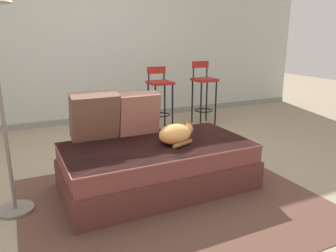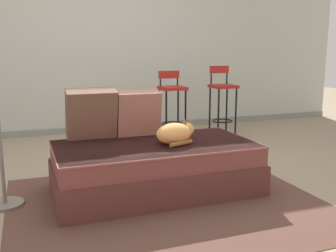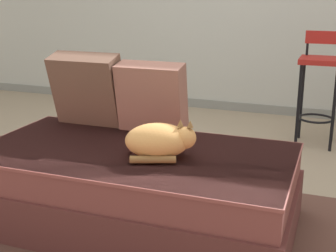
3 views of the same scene
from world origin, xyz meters
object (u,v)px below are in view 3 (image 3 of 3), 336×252
Objects in this scene: cat at (160,140)px; throw_pillow_corner at (88,89)px; bar_stool_near_window at (320,77)px; throw_pillow_middle at (152,97)px; couch at (135,186)px.

throw_pillow_corner is at bearing 148.11° from cat.
throw_pillow_corner is 1.89m from bar_stool_near_window.
throw_pillow_corner is at bearing -179.44° from throw_pillow_middle.
throw_pillow_middle reaches higher than cat.
cat is (0.21, -0.39, -0.12)m from throw_pillow_middle.
cat is at bearing -62.10° from throw_pillow_middle.
throw_pillow_middle is 0.46m from cat.
throw_pillow_corner reaches higher than couch.
cat is at bearing -15.28° from couch.
couch is 3.74× the size of throw_pillow_corner.
throw_pillow_corner is at bearing -131.92° from bar_stool_near_window.
throw_pillow_corner is 0.75m from cat.
couch is 0.54m from throw_pillow_middle.
throw_pillow_middle is (0.41, 0.00, -0.02)m from throw_pillow_corner.
throw_pillow_middle is 1.64m from bar_stool_near_window.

